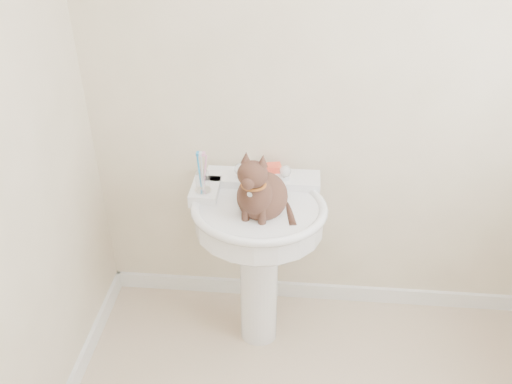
# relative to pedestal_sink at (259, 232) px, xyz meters

# --- Properties ---
(wall_back) EXTENTS (2.20, 0.00, 2.50)m
(wall_back) POSITION_rel_pedestal_sink_xyz_m (0.31, 0.29, 0.62)
(wall_back) COLOR beige
(wall_back) RESTS_ON ground
(baseboard_back) EXTENTS (2.20, 0.02, 0.09)m
(baseboard_back) POSITION_rel_pedestal_sink_xyz_m (0.31, 0.28, -0.59)
(baseboard_back) COLOR white
(baseboard_back) RESTS_ON floor
(pedestal_sink) EXTENTS (0.59, 0.57, 0.80)m
(pedestal_sink) POSITION_rel_pedestal_sink_xyz_m (0.00, 0.00, 0.00)
(pedestal_sink) COLOR white
(pedestal_sink) RESTS_ON floor
(faucet) EXTENTS (0.28, 0.12, 0.14)m
(faucet) POSITION_rel_pedestal_sink_xyz_m (0.00, 0.15, 0.21)
(faucet) COLOR silver
(faucet) RESTS_ON pedestal_sink
(soap_bar) EXTENTS (0.10, 0.07, 0.03)m
(soap_bar) POSITION_rel_pedestal_sink_xyz_m (0.04, 0.23, 0.19)
(soap_bar) COLOR #F54C31
(soap_bar) RESTS_ON pedestal_sink
(toothbrush_cup) EXTENTS (0.07, 0.07, 0.18)m
(toothbrush_cup) POSITION_rel_pedestal_sink_xyz_m (-0.24, 0.03, 0.22)
(toothbrush_cup) COLOR silver
(toothbrush_cup) RESTS_ON pedestal_sink
(cat) EXTENTS (0.23, 0.29, 0.42)m
(cat) POSITION_rel_pedestal_sink_xyz_m (0.01, -0.04, 0.22)
(cat) COLOR brown
(cat) RESTS_ON pedestal_sink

